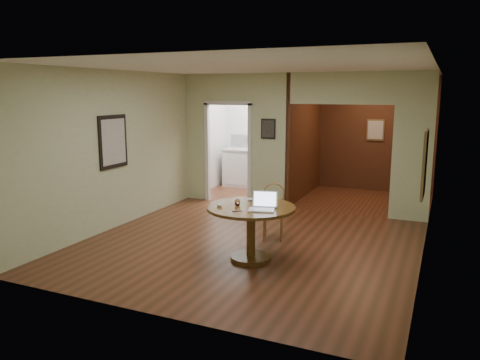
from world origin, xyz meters
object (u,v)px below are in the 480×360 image
at_px(chair, 274,208).
at_px(dining_table, 251,220).
at_px(closed_laptop, 259,200).
at_px(open_laptop, 263,205).

bearing_deg(chair, dining_table, -102.79).
bearing_deg(closed_laptop, open_laptop, -87.31).
relative_size(chair, closed_laptop, 2.77).
bearing_deg(open_laptop, closed_laptop, 103.81).
xyz_separation_m(chair, closed_laptop, (0.03, -0.72, 0.29)).
height_order(chair, open_laptop, open_laptop).
bearing_deg(dining_table, open_laptop, -24.18).
relative_size(dining_table, chair, 1.38).
relative_size(dining_table, closed_laptop, 3.83).
distance_m(chair, open_laptop, 1.23).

